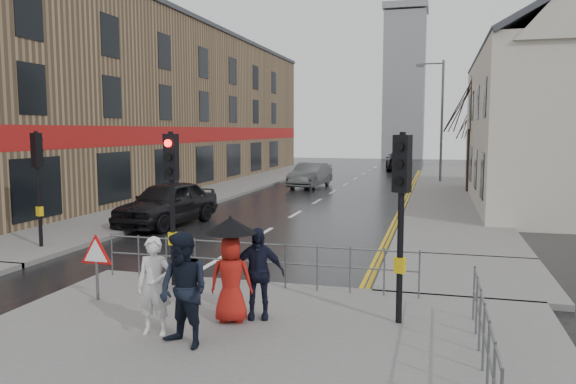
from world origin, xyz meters
The scene contains 23 objects.
ground centered at (0.00, 0.00, 0.00)m, with size 120.00×120.00×0.00m, color black.
near_pavement centered at (3.00, -3.50, 0.07)m, with size 10.00×9.00×0.14m, color #605E5B.
left_pavement centered at (-6.50, 23.00, 0.07)m, with size 4.00×44.00×0.14m, color #605E5B.
right_pavement centered at (6.50, 25.00, 0.07)m, with size 4.00×40.00×0.14m, color #605E5B.
pavement_bridge_right centered at (6.50, 3.00, 0.07)m, with size 4.00×4.20×0.14m, color #605E5B.
building_left_terrace centered at (-12.00, 22.00, 5.00)m, with size 8.00×42.00×10.00m, color #866C4D.
church_tower centered at (1.50, 62.00, 9.00)m, with size 5.00×5.00×18.00m, color gray.
traffic_signal_near_left centered at (0.20, 0.20, 2.46)m, with size 0.28×0.27×3.40m.
traffic_signal_near_right centered at (5.20, -1.00, 2.46)m, with size 0.34×0.33×3.40m.
traffic_signal_far_left centered at (-5.50, 3.00, 2.46)m, with size 0.34×0.33×3.40m.
guard_railing_front centered at (1.95, 0.60, 0.86)m, with size 7.14×0.04×1.00m.
guard_railing_side centered at (6.50, -2.75, 0.84)m, with size 0.04×4.54×1.00m.
warning_sign centered at (-0.80, -1.21, 1.04)m, with size 0.80×0.07×1.35m.
street_lamp centered at (5.82, 28.00, 4.71)m, with size 1.83×0.25×8.00m.
tree_near centered at (7.50, 22.00, 5.14)m, with size 2.40×2.40×6.58m.
tree_far centered at (8.00, 30.00, 4.42)m, with size 2.40×2.40×5.64m.
pedestrian_a centered at (1.26, -2.63, 0.97)m, with size 0.61×0.40×1.66m, color silver.
pedestrian_b centered at (1.98, -3.01, 1.06)m, with size 0.90×0.70×1.84m, color black.
pedestrian_with_umbrella centered at (2.29, -1.73, 1.22)m, with size 0.96×0.96×1.90m.
pedestrian_d centered at (2.68, -1.40, 0.98)m, with size 0.98×0.41×1.68m, color black.
car_parked centered at (-4.00, 8.13, 0.83)m, with size 1.97×4.89×1.67m, color black.
car_mid centered at (-1.90, 23.31, 0.76)m, with size 1.61×4.62×1.52m, color #4E5254.
car_far centered at (2.46, 39.72, 0.80)m, with size 2.25×5.53×1.61m, color black.
Camera 1 is at (5.79, -10.91, 3.57)m, focal length 35.00 mm.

